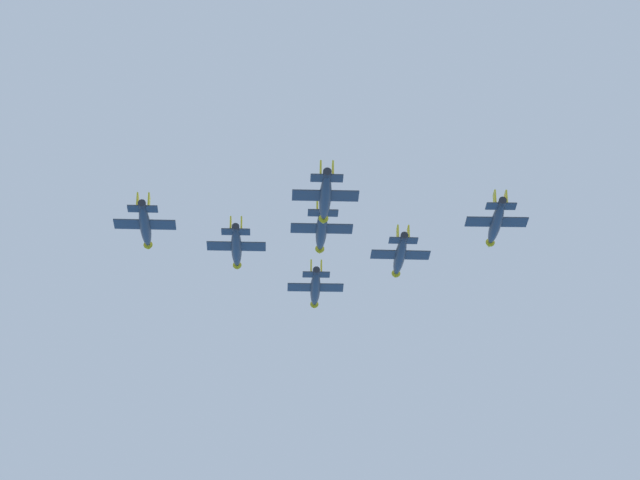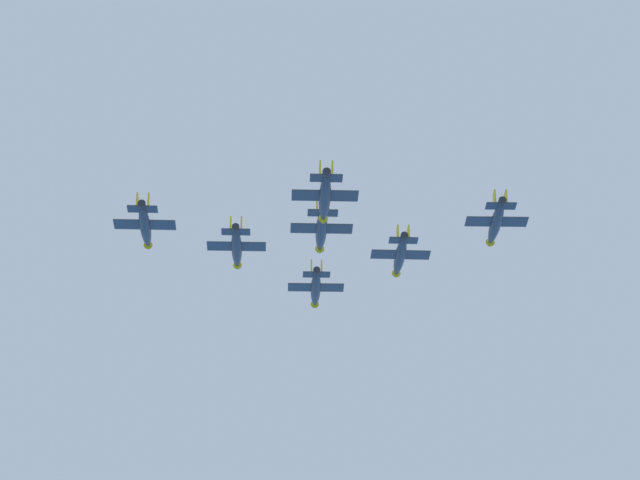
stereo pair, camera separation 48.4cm
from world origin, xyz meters
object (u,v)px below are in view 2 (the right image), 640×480
Objects in this scene: jet_left_wingman at (237,247)px; jet_slot_rear at (321,230)px; jet_right_outer at (496,223)px; jet_right_wingman at (400,256)px; jet_trailing at (325,197)px; jet_left_outer at (145,226)px; jet_lead at (316,288)px.

jet_slot_rear is (10.34, -15.80, -4.22)m from jet_left_wingman.
jet_left_wingman is 39.52m from jet_right_outer.
jet_trailing is at bearing 156.16° from jet_right_wingman.
jet_slot_rear is at bearing 138.82° from jet_right_wingman.
jet_left_wingman is 19.31m from jet_left_outer.
jet_right_wingman reaches higher than jet_trailing.
jet_trailing is at bearing -157.09° from jet_left_wingman.
jet_left_outer is at bearing 89.60° from jet_slot_rear.
jet_right_outer reaches higher than jet_trailing.
jet_right_outer is at bearing -140.45° from jet_right_wingman.
jet_left_wingman is at bearing 69.07° from jet_right_outer.
jet_lead is 29.10m from jet_slot_rear.
jet_slot_rear is 14.63m from jet_trailing.
jet_trailing is (-1.79, -14.28, -2.65)m from jet_slot_rear.
jet_lead is at bearing -0.40° from jet_slot_rear.
jet_trailing is at bearing 179.60° from jet_slot_rear.
jet_left_wingman is at bearing 39.96° from jet_slot_rear.
jet_lead is 1.03× the size of jet_trailing.
jet_right_outer is 28.68m from jet_trailing.
jet_right_wingman is 19.16m from jet_slot_rear.
jet_lead is 18.89m from jet_left_wingman.
jet_lead is 38.00m from jet_left_outer.
jet_right_outer is at bearing -90.40° from jet_slot_rear.
jet_left_outer is at bearing 90.48° from jet_right_outer.
jet_lead is at bearing 39.54° from jet_right_wingman.
jet_lead reaches higher than jet_left_wingman.
jet_left_outer reaches higher than jet_trailing.
jet_left_wingman is at bearing 139.86° from jet_lead.
jet_right_wingman is 18.97m from jet_right_outer.
jet_lead is 1.00× the size of jet_right_wingman.
jet_right_wingman is at bearing -90.12° from jet_left_wingman.
jet_trailing is at bearing -179.78° from jet_lead.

